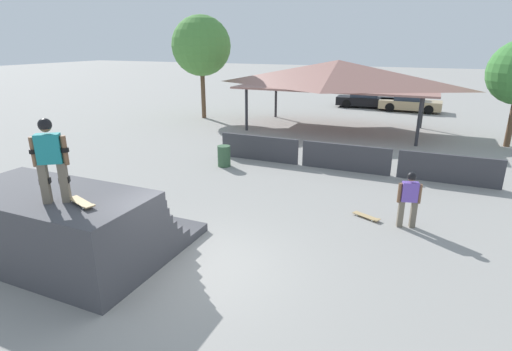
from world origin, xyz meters
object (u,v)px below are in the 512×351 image
at_px(skater_on_deck, 50,155).
at_px(parked_car_black, 365,100).
at_px(bystander_walking, 409,195).
at_px(trash_bin, 224,156).
at_px(skateboard_on_deck, 82,202).
at_px(tree_beside_pavilion, 201,46).
at_px(parked_car_tan, 410,103).
at_px(skateboard_on_ground, 367,217).

relative_size(skater_on_deck, parked_car_black, 0.39).
distance_m(bystander_walking, trash_bin, 7.82).
xyz_separation_m(bystander_walking, parked_car_black, (-4.46, 20.94, -0.32)).
xyz_separation_m(skateboard_on_deck, tree_beside_pavilion, (-7.63, 17.51, 2.78)).
height_order(tree_beside_pavilion, parked_car_tan, tree_beside_pavilion).
xyz_separation_m(bystander_walking, skateboard_on_ground, (-1.05, 0.13, -0.87)).
xyz_separation_m(skater_on_deck, parked_car_tan, (5.31, 25.85, -2.11)).
height_order(skater_on_deck, tree_beside_pavilion, tree_beside_pavilion).
xyz_separation_m(skateboard_on_ground, parked_car_black, (-3.41, 20.80, 0.54)).
height_order(tree_beside_pavilion, parked_car_black, tree_beside_pavilion).
bearing_deg(tree_beside_pavilion, bystander_walking, -41.81).
bearing_deg(trash_bin, tree_beside_pavilion, 124.83).
distance_m(skater_on_deck, parked_car_black, 26.57).
bearing_deg(skateboard_on_deck, bystander_walking, 61.61).
bearing_deg(trash_bin, skater_on_deck, -85.19).
bearing_deg(parked_car_tan, skateboard_on_deck, -99.40).
xyz_separation_m(skater_on_deck, tree_beside_pavilion, (-7.06, 17.59, 1.85)).
relative_size(bystander_walking, trash_bin, 1.85).
height_order(skateboard_on_deck, parked_car_tan, skateboard_on_deck).
bearing_deg(skateboard_on_ground, trash_bin, -179.59).
xyz_separation_m(skateboard_on_deck, trash_bin, (-1.29, 8.39, -1.36)).
bearing_deg(parked_car_black, bystander_walking, -81.24).
distance_m(skateboard_on_ground, parked_car_tan, 20.25).
xyz_separation_m(parked_car_black, parked_car_tan, (3.27, -0.56, 0.00)).
distance_m(bystander_walking, tree_beside_pavilion, 18.54).
bearing_deg(parked_car_black, trash_bin, -101.97).
distance_m(skater_on_deck, bystander_walking, 8.68).
bearing_deg(skateboard_on_ground, skateboard_on_deck, -106.02).
bearing_deg(parked_car_tan, trash_bin, -108.09).
bearing_deg(bystander_walking, tree_beside_pavilion, -57.01).
relative_size(skateboard_on_deck, parked_car_black, 0.20).
distance_m(bystander_walking, skateboard_on_ground, 1.37).
bearing_deg(skateboard_on_deck, trash_bin, 118.01).
relative_size(skater_on_deck, trash_bin, 2.03).
relative_size(skateboard_on_deck, bystander_walking, 0.54).
height_order(skateboard_on_deck, skateboard_on_ground, skateboard_on_deck).
bearing_deg(trash_bin, parked_car_tan, 70.90).
bearing_deg(parked_car_black, parked_car_tan, -12.94).
height_order(skater_on_deck, bystander_walking, skater_on_deck).
distance_m(skateboard_on_deck, parked_car_tan, 26.23).
relative_size(skateboard_on_ground, parked_car_tan, 0.20).
relative_size(skater_on_deck, skateboard_on_ground, 2.06).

